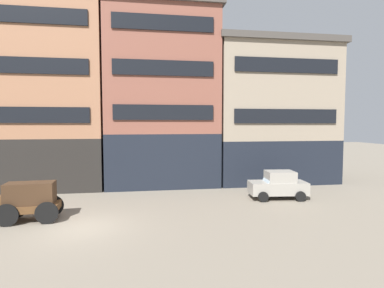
# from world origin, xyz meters

# --- Properties ---
(ground_plane) EXTENTS (120.00, 120.00, 0.00)m
(ground_plane) POSITION_xyz_m (0.00, 0.00, 0.00)
(ground_plane) COLOR slate
(building_center_left) EXTENTS (9.38, 7.11, 14.39)m
(building_center_left) POSITION_xyz_m (-4.54, 10.90, 7.23)
(building_center_left) COLOR black
(building_center_left) RESTS_ON ground_plane
(building_center_right) EXTENTS (9.18, 7.11, 14.25)m
(building_center_right) POSITION_xyz_m (4.39, 10.90, 7.17)
(building_center_right) COLOR black
(building_center_right) RESTS_ON ground_plane
(building_far_right) EXTENTS (10.48, 7.11, 11.86)m
(building_far_right) POSITION_xyz_m (13.88, 10.90, 5.97)
(building_far_right) COLOR black
(building_far_right) RESTS_ON ground_plane
(cargo_wagon) EXTENTS (2.99, 1.69, 1.98)m
(cargo_wagon) POSITION_xyz_m (-2.85, 1.48, 1.15)
(cargo_wagon) COLOR brown
(cargo_wagon) RESTS_ON ground_plane
(sedan_dark) EXTENTS (3.84, 2.16, 1.83)m
(sedan_dark) POSITION_xyz_m (11.64, 3.95, 0.91)
(sedan_dark) COLOR gray
(sedan_dark) RESTS_ON ground_plane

